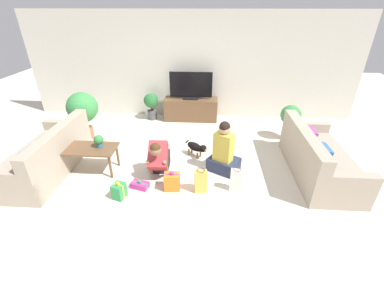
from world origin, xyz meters
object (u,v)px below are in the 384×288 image
(potted_plant_back_left, at_px, (151,103))
(gift_box_c, at_px, (119,191))
(coffee_table, at_px, (89,151))
(tv, at_px, (191,87))
(tabletop_plant, at_px, (99,141))
(potted_plant_corner_left, at_px, (83,109))
(gift_box_a, at_px, (140,185))
(sofa_left, at_px, (47,157))
(dog, at_px, (197,147))
(potted_plant_corner_right, at_px, (290,118))
(tv_console, at_px, (191,109))
(sofa_right, at_px, (316,159))
(gift_bag_b, at_px, (236,180))
(person_sitting, at_px, (224,153))
(person_kneeling, at_px, (159,158))
(gift_box_b, at_px, (172,181))
(gift_bag_a, at_px, (201,181))

(potted_plant_back_left, relative_size, gift_box_c, 2.29)
(coffee_table, bearing_deg, tv, 56.76)
(potted_plant_back_left, xyz_separation_m, tabletop_plant, (-0.42, -2.40, 0.17))
(potted_plant_corner_left, distance_m, gift_box_a, 2.44)
(sofa_left, bearing_deg, dog, 104.16)
(sofa_left, distance_m, potted_plant_corner_right, 4.91)
(coffee_table, distance_m, gift_box_a, 1.14)
(coffee_table, xyz_separation_m, tv_console, (1.64, 2.50, -0.14))
(sofa_left, relative_size, tv_console, 1.44)
(potted_plant_corner_left, distance_m, dog, 2.64)
(sofa_right, relative_size, gift_bag_b, 4.63)
(person_sitting, relative_size, gift_box_c, 3.24)
(tv_console, distance_m, gift_box_a, 3.02)
(person_kneeling, relative_size, person_sitting, 0.79)
(gift_box_b, distance_m, gift_box_c, 0.85)
(tv_console, xyz_separation_m, person_sitting, (0.75, -2.34, 0.09))
(sofa_right, distance_m, potted_plant_corner_left, 4.79)
(gift_box_b, bearing_deg, tv, 87.92)
(tv_console, bearing_deg, sofa_left, -133.31)
(gift_box_a, bearing_deg, gift_box_c, -133.98)
(dog, distance_m, gift_bag_b, 1.24)
(coffee_table, relative_size, tv_console, 0.72)
(potted_plant_back_left, xyz_separation_m, dog, (1.27, -1.84, -0.22))
(gift_box_c, relative_size, tabletop_plant, 1.37)
(tabletop_plant, bearing_deg, coffee_table, -164.05)
(sofa_right, height_order, person_sitting, person_sitting)
(coffee_table, distance_m, tabletop_plant, 0.27)
(gift_bag_b, relative_size, tabletop_plant, 1.89)
(gift_box_b, distance_m, gift_bag_a, 0.47)
(potted_plant_corner_right, xyz_separation_m, gift_box_b, (-2.35, -1.95, -0.36))
(gift_box_a, distance_m, gift_box_c, 0.38)
(tv, distance_m, gift_box_a, 3.12)
(coffee_table, height_order, gift_bag_b, coffee_table)
(gift_box_b, bearing_deg, potted_plant_back_left, 107.66)
(tv, distance_m, dog, 2.01)
(person_kneeling, relative_size, gift_bag_a, 1.86)
(tv, relative_size, tabletop_plant, 4.77)
(coffee_table, xyz_separation_m, potted_plant_back_left, (0.61, 2.45, 0.01))
(gift_box_a, relative_size, gift_box_c, 1.06)
(tv_console, bearing_deg, sofa_right, -44.10)
(tv_console, height_order, gift_box_a, tv_console)
(person_kneeling, height_order, tabletop_plant, person_kneeling)
(tv_console, relative_size, person_kneeling, 1.72)
(person_kneeling, distance_m, person_sitting, 1.15)
(sofa_right, distance_m, gift_box_b, 2.57)
(gift_box_a, height_order, gift_bag_a, gift_bag_a)
(tv_console, distance_m, dog, 1.90)
(coffee_table, bearing_deg, sofa_left, -175.98)
(tv, relative_size, person_kneeling, 1.36)
(sofa_right, xyz_separation_m, coffee_table, (-4.02, -0.19, 0.12))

